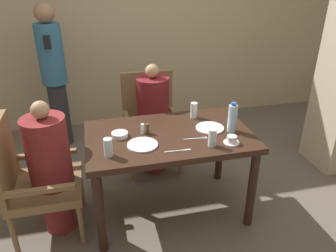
{
  "coord_description": "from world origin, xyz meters",
  "views": [
    {
      "loc": [
        -0.55,
        -2.25,
        1.98
      ],
      "look_at": [
        0.0,
        0.04,
        0.81
      ],
      "focal_mm": 35.0,
      "sensor_mm": 36.0,
      "label": 1
    }
  ],
  "objects_px": {
    "glass_tall_near": "(108,147)",
    "glass_tall_far": "(194,110)",
    "bowl_small": "(120,135)",
    "teacup_with_saucer": "(232,140)",
    "chair_far_side": "(150,119)",
    "diner_in_left_chair": "(51,168)",
    "plate_main_left": "(210,128)",
    "plate_main_right": "(143,145)",
    "diner_in_far_chair": "(153,119)",
    "standing_host": "(54,73)",
    "glass_tall_mid": "(212,138)",
    "chair_left_side": "(31,178)",
    "water_bottle": "(232,118)"
  },
  "relations": [
    {
      "from": "plate_main_left",
      "to": "diner_in_far_chair",
      "type": "bearing_deg",
      "value": 117.71
    },
    {
      "from": "chair_far_side",
      "to": "water_bottle",
      "type": "relative_size",
      "value": 3.96
    },
    {
      "from": "plate_main_right",
      "to": "glass_tall_far",
      "type": "height_order",
      "value": "glass_tall_far"
    },
    {
      "from": "diner_in_left_chair",
      "to": "plate_main_right",
      "type": "relative_size",
      "value": 4.85
    },
    {
      "from": "diner_in_far_chair",
      "to": "teacup_with_saucer",
      "type": "distance_m",
      "value": 1.04
    },
    {
      "from": "plate_main_left",
      "to": "teacup_with_saucer",
      "type": "distance_m",
      "value": 0.28
    },
    {
      "from": "standing_host",
      "to": "glass_tall_near",
      "type": "xyz_separation_m",
      "value": [
        0.47,
        -1.72,
        -0.05
      ]
    },
    {
      "from": "plate_main_left",
      "to": "glass_tall_mid",
      "type": "height_order",
      "value": "glass_tall_mid"
    },
    {
      "from": "chair_far_side",
      "to": "glass_tall_near",
      "type": "xyz_separation_m",
      "value": [
        -0.5,
        -1.06,
        0.31
      ]
    },
    {
      "from": "standing_host",
      "to": "plate_main_right",
      "type": "relative_size",
      "value": 7.04
    },
    {
      "from": "diner_in_left_chair",
      "to": "plate_main_right",
      "type": "height_order",
      "value": "diner_in_left_chair"
    },
    {
      "from": "diner_in_far_chair",
      "to": "bowl_small",
      "type": "height_order",
      "value": "diner_in_far_chair"
    },
    {
      "from": "bowl_small",
      "to": "glass_tall_far",
      "type": "bearing_deg",
      "value": 17.4
    },
    {
      "from": "diner_in_left_chair",
      "to": "diner_in_far_chair",
      "type": "height_order",
      "value": "diner_in_far_chair"
    },
    {
      "from": "chair_far_side",
      "to": "glass_tall_mid",
      "type": "bearing_deg",
      "value": -76.36
    },
    {
      "from": "chair_far_side",
      "to": "water_bottle",
      "type": "bearing_deg",
      "value": -60.76
    },
    {
      "from": "glass_tall_mid",
      "to": "glass_tall_near",
      "type": "bearing_deg",
      "value": 177.35
    },
    {
      "from": "diner_in_left_chair",
      "to": "plate_main_left",
      "type": "distance_m",
      "value": 1.29
    },
    {
      "from": "standing_host",
      "to": "glass_tall_mid",
      "type": "distance_m",
      "value": 2.14
    },
    {
      "from": "standing_host",
      "to": "water_bottle",
      "type": "distance_m",
      "value": 2.15
    },
    {
      "from": "standing_host",
      "to": "chair_left_side",
      "type": "bearing_deg",
      "value": -94.63
    },
    {
      "from": "diner_in_far_chair",
      "to": "plate_main_left",
      "type": "height_order",
      "value": "diner_in_far_chair"
    },
    {
      "from": "bowl_small",
      "to": "teacup_with_saucer",
      "type": "bearing_deg",
      "value": -20.41
    },
    {
      "from": "chair_left_side",
      "to": "diner_in_left_chair",
      "type": "relative_size",
      "value": 0.87
    },
    {
      "from": "chair_far_side",
      "to": "plate_main_right",
      "type": "height_order",
      "value": "chair_far_side"
    },
    {
      "from": "plate_main_left",
      "to": "water_bottle",
      "type": "xyz_separation_m",
      "value": [
        0.16,
        -0.08,
        0.11
      ]
    },
    {
      "from": "diner_in_far_chair",
      "to": "teacup_with_saucer",
      "type": "relative_size",
      "value": 9.36
    },
    {
      "from": "water_bottle",
      "to": "chair_far_side",
      "type": "bearing_deg",
      "value": 119.24
    },
    {
      "from": "chair_left_side",
      "to": "chair_far_side",
      "type": "height_order",
      "value": "same"
    },
    {
      "from": "water_bottle",
      "to": "chair_left_side",
      "type": "bearing_deg",
      "value": 177.48
    },
    {
      "from": "bowl_small",
      "to": "water_bottle",
      "type": "height_order",
      "value": "water_bottle"
    },
    {
      "from": "diner_in_left_chair",
      "to": "bowl_small",
      "type": "distance_m",
      "value": 0.58
    },
    {
      "from": "teacup_with_saucer",
      "to": "plate_main_right",
      "type": "bearing_deg",
      "value": 169.67
    },
    {
      "from": "bowl_small",
      "to": "glass_tall_mid",
      "type": "relative_size",
      "value": 0.95
    },
    {
      "from": "plate_main_right",
      "to": "water_bottle",
      "type": "height_order",
      "value": "water_bottle"
    },
    {
      "from": "chair_left_side",
      "to": "teacup_with_saucer",
      "type": "relative_size",
      "value": 8.05
    },
    {
      "from": "plate_main_right",
      "to": "glass_tall_near",
      "type": "relative_size",
      "value": 1.71
    },
    {
      "from": "plate_main_right",
      "to": "water_bottle",
      "type": "distance_m",
      "value": 0.75
    },
    {
      "from": "glass_tall_near",
      "to": "glass_tall_mid",
      "type": "height_order",
      "value": "same"
    },
    {
      "from": "diner_in_far_chair",
      "to": "glass_tall_far",
      "type": "bearing_deg",
      "value": -55.61
    },
    {
      "from": "chair_left_side",
      "to": "chair_far_side",
      "type": "xyz_separation_m",
      "value": [
        1.09,
        0.83,
        0.0
      ]
    },
    {
      "from": "plate_main_left",
      "to": "bowl_small",
      "type": "bearing_deg",
      "value": 177.35
    },
    {
      "from": "glass_tall_near",
      "to": "diner_in_left_chair",
      "type": "bearing_deg",
      "value": 152.66
    },
    {
      "from": "glass_tall_near",
      "to": "glass_tall_far",
      "type": "height_order",
      "value": "same"
    },
    {
      "from": "glass_tall_mid",
      "to": "glass_tall_far",
      "type": "xyz_separation_m",
      "value": [
        0.02,
        0.52,
        0.0
      ]
    },
    {
      "from": "plate_main_left",
      "to": "glass_tall_near",
      "type": "height_order",
      "value": "glass_tall_near"
    },
    {
      "from": "diner_in_far_chair",
      "to": "glass_tall_mid",
      "type": "height_order",
      "value": "diner_in_far_chair"
    },
    {
      "from": "plate_main_right",
      "to": "teacup_with_saucer",
      "type": "bearing_deg",
      "value": -10.33
    },
    {
      "from": "chair_far_side",
      "to": "glass_tall_far",
      "type": "xyz_separation_m",
      "value": [
        0.29,
        -0.57,
        0.31
      ]
    },
    {
      "from": "glass_tall_far",
      "to": "chair_far_side",
      "type": "bearing_deg",
      "value": 116.55
    }
  ]
}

